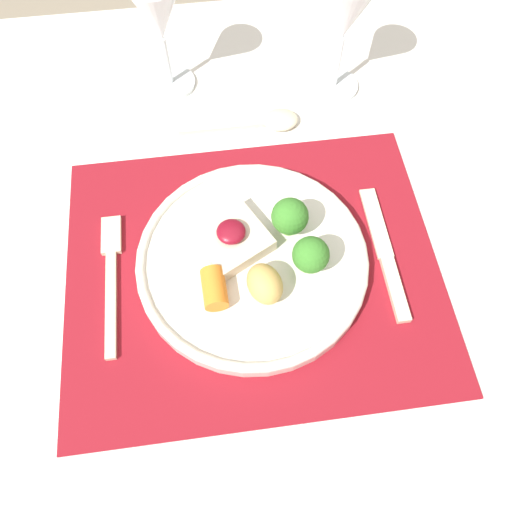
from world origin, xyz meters
The scene contains 9 objects.
ground_plane centered at (0.00, 0.00, 0.00)m, with size 8.00×8.00×0.00m, color gray.
dining_table centered at (0.00, 0.00, 0.65)m, with size 1.14×1.02×0.75m.
placemat centered at (0.00, 0.00, 0.75)m, with size 0.45×0.37×0.00m, color maroon.
dinner_plate centered at (0.01, 0.01, 0.77)m, with size 0.28×0.28×0.07m.
fork centered at (-0.17, 0.01, 0.76)m, with size 0.02×0.18×0.01m.
knife centered at (0.16, -0.01, 0.76)m, with size 0.02×0.18×0.01m.
spoon centered at (0.05, 0.23, 0.76)m, with size 0.17×0.04×0.01m.
wine_glass_near centered at (0.16, 0.29, 0.87)m, with size 0.07×0.07×0.17m.
wine_glass_far centered at (-0.08, 0.32, 0.86)m, with size 0.07×0.07×0.16m.
Camera 1 is at (-0.03, -0.27, 1.30)m, focal length 35.00 mm.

